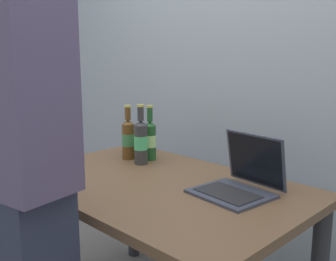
{
  "coord_description": "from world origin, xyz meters",
  "views": [
    {
      "loc": [
        1.24,
        -1.18,
        1.31
      ],
      "look_at": [
        0.07,
        0.0,
        0.99
      ],
      "focal_mm": 41.78,
      "sensor_mm": 36.0,
      "label": 1
    }
  ],
  "objects_px": {
    "laptop": "(240,180)",
    "beer_bottle_dark": "(150,139)",
    "beer_bottle_green": "(128,138)",
    "beer_bottle_brown": "(141,141)",
    "person_figure": "(14,181)"
  },
  "relations": [
    {
      "from": "laptop",
      "to": "beer_bottle_green",
      "type": "distance_m",
      "value": 0.76
    },
    {
      "from": "beer_bottle_green",
      "to": "beer_bottle_dark",
      "type": "relative_size",
      "value": 1.0
    },
    {
      "from": "beer_bottle_dark",
      "to": "person_figure",
      "type": "distance_m",
      "value": 0.97
    },
    {
      "from": "laptop",
      "to": "person_figure",
      "type": "height_order",
      "value": "person_figure"
    },
    {
      "from": "laptop",
      "to": "person_figure",
      "type": "xyz_separation_m",
      "value": [
        -0.34,
        -0.81,
        0.11
      ]
    },
    {
      "from": "beer_bottle_brown",
      "to": "beer_bottle_dark",
      "type": "bearing_deg",
      "value": 108.32
    },
    {
      "from": "laptop",
      "to": "beer_bottle_dark",
      "type": "xyz_separation_m",
      "value": [
        -0.66,
        0.09,
        0.06
      ]
    },
    {
      "from": "beer_bottle_green",
      "to": "beer_bottle_brown",
      "type": "bearing_deg",
      "value": -8.36
    },
    {
      "from": "beer_bottle_green",
      "to": "person_figure",
      "type": "bearing_deg",
      "value": -63.11
    },
    {
      "from": "beer_bottle_green",
      "to": "beer_bottle_dark",
      "type": "height_order",
      "value": "same"
    },
    {
      "from": "laptop",
      "to": "person_figure",
      "type": "bearing_deg",
      "value": -112.38
    },
    {
      "from": "beer_bottle_dark",
      "to": "beer_bottle_brown",
      "type": "bearing_deg",
      "value": -71.68
    },
    {
      "from": "beer_bottle_green",
      "to": "person_figure",
      "type": "xyz_separation_m",
      "value": [
        0.42,
        -0.83,
        0.04
      ]
    },
    {
      "from": "beer_bottle_dark",
      "to": "person_figure",
      "type": "bearing_deg",
      "value": -70.3
    },
    {
      "from": "laptop",
      "to": "beer_bottle_dark",
      "type": "height_order",
      "value": "beer_bottle_dark"
    }
  ]
}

